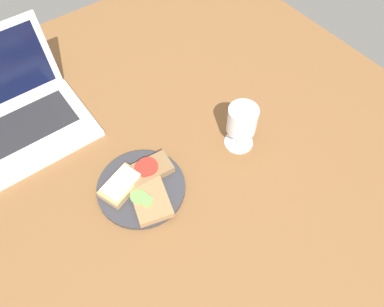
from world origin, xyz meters
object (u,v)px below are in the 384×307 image
wine_glass (242,122)px  laptop (10,116)px  sandwich_with_cucumber (149,198)px  sandwich_with_tomato (149,169)px  sandwich_with_cheese (121,185)px  plate (141,188)px

wine_glass → laptop: laptop is taller
sandwich_with_cucumber → wine_glass: bearing=2.1°
sandwich_with_tomato → laptop: (-20.50, 33.91, 2.05)cm
sandwich_with_cheese → plate: bearing=-32.9°
sandwich_with_tomato → sandwich_with_cheese: same height
sandwich_with_cheese → sandwich_with_cucumber: bearing=-63.5°
sandwich_with_cucumber → wine_glass: wine_glass is taller
sandwich_with_tomato → sandwich_with_cheese: (-7.52, 0.31, 0.02)cm
plate → sandwich_with_cheese: (-3.71, 2.40, 1.88)cm
sandwich_with_tomato → laptop: 39.68cm
plate → laptop: (-16.69, 36.00, 3.92)cm
plate → wine_glass: bearing=-6.9°
plate → wine_glass: 28.90cm
sandwich_with_tomato → wine_glass: (23.78, -5.44, 6.06)cm
laptop → sandwich_with_cucumber: bearing=-67.9°
sandwich_with_cheese → laptop: (-12.98, 33.60, 2.04)cm
sandwich_with_cucumber → wine_glass: size_ratio=1.06×
wine_glass → laptop: (-44.28, 39.35, -4.01)cm
sandwich_with_cucumber → laptop: size_ratio=0.38×
sandwich_with_cucumber → sandwich_with_tomato: (4.14, 6.47, 0.24)cm
sandwich_with_tomato → wine_glass: 25.13cm
sandwich_with_cheese → wine_glass: wine_glass is taller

